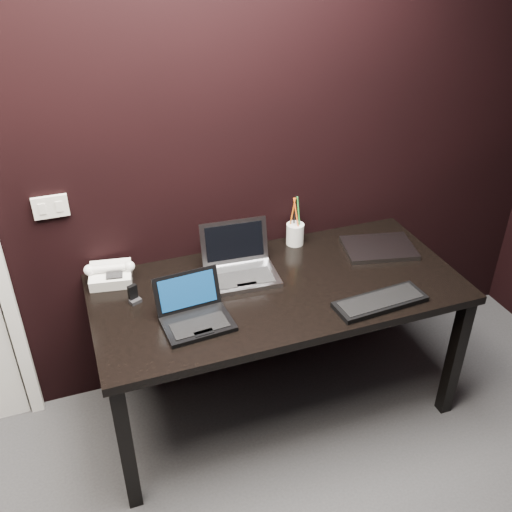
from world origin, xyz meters
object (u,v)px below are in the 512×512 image
object	(u,v)px
netbook	(195,314)
silver_laptop	(240,267)
closed_laptop	(379,248)
mobile_phone	(134,296)
desk	(278,299)
ext_keyboard	(380,302)
desk_phone	(111,274)
pen_cup	(295,233)

from	to	relation	value
netbook	silver_laptop	size ratio (longest dim) A/B	0.88
closed_laptop	mobile_phone	distance (m)	1.25
desk	mobile_phone	size ratio (longest dim) A/B	20.10
ext_keyboard	mobile_phone	distance (m)	1.09
netbook	closed_laptop	world-z (taller)	netbook
desk_phone	pen_cup	bearing A→B (deg)	1.94
desk_phone	pen_cup	size ratio (longest dim) A/B	0.89
silver_laptop	closed_laptop	distance (m)	0.74
desk	silver_laptop	world-z (taller)	silver_laptop
closed_laptop	pen_cup	distance (m)	0.43
netbook	mobile_phone	bearing A→B (deg)	133.95
closed_laptop	pen_cup	size ratio (longest dim) A/B	1.49
mobile_phone	pen_cup	world-z (taller)	pen_cup
netbook	desk	bearing A→B (deg)	16.52
closed_laptop	pen_cup	xyz separation A→B (m)	(-0.38, 0.20, 0.05)
ext_keyboard	pen_cup	xyz separation A→B (m)	(-0.15, 0.61, 0.05)
ext_keyboard	closed_laptop	distance (m)	0.47
desk	closed_laptop	distance (m)	0.62
desk	netbook	xyz separation A→B (m)	(-0.43, -0.13, 0.11)
ext_keyboard	desk_phone	xyz separation A→B (m)	(-1.09, 0.58, 0.03)
closed_laptop	desk_phone	size ratio (longest dim) A/B	1.67
silver_laptop	ext_keyboard	distance (m)	0.66
closed_laptop	desk_phone	distance (m)	1.33
ext_keyboard	pen_cup	bearing A→B (deg)	103.54
desk_phone	mobile_phone	world-z (taller)	desk_phone
mobile_phone	pen_cup	bearing A→B (deg)	14.63
silver_laptop	closed_laptop	xyz separation A→B (m)	(0.73, -0.02, -0.03)
netbook	desk_phone	distance (m)	0.51
silver_laptop	netbook	bearing A→B (deg)	-136.87
desk_phone	mobile_phone	size ratio (longest dim) A/B	2.80
desk	netbook	distance (m)	0.46
desk	silver_laptop	size ratio (longest dim) A/B	4.93
netbook	desk_phone	bearing A→B (deg)	124.71
closed_laptop	mobile_phone	size ratio (longest dim) A/B	4.68
silver_laptop	pen_cup	bearing A→B (deg)	26.76
silver_laptop	ext_keyboard	world-z (taller)	silver_laptop
netbook	desk_phone	world-z (taller)	netbook
desk	silver_laptop	xyz separation A→B (m)	(-0.14, 0.15, 0.12)
silver_laptop	mobile_phone	bearing A→B (deg)	-174.80
desk_phone	netbook	bearing A→B (deg)	-55.29
netbook	ext_keyboard	bearing A→B (deg)	-11.20
desk	netbook	bearing A→B (deg)	-163.48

